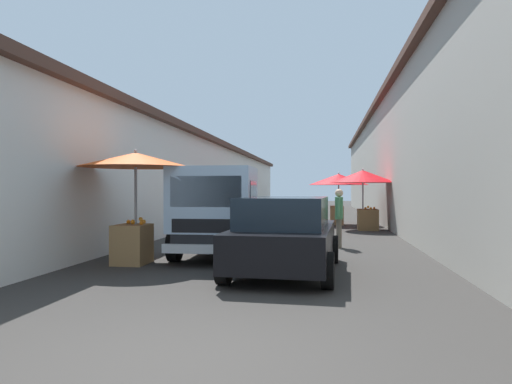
{
  "coord_description": "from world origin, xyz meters",
  "views": [
    {
      "loc": [
        -3.89,
        -1.37,
        1.61
      ],
      "look_at": [
        9.14,
        0.57,
        1.52
      ],
      "focal_mm": 32.33,
      "sensor_mm": 36.0,
      "label": 1
    }
  ],
  "objects_px": {
    "fruit_stall_far_left": "(338,183)",
    "fruit_stall_near_right": "(364,183)",
    "vendor_by_crates": "(339,214)",
    "plastic_stool": "(258,230)",
    "hatchback_car": "(285,234)",
    "fruit_stall_mid_lane": "(135,176)",
    "delivery_truck": "(220,213)"
  },
  "relations": [
    {
      "from": "fruit_stall_mid_lane",
      "to": "fruit_stall_far_left",
      "type": "relative_size",
      "value": 0.93
    },
    {
      "from": "fruit_stall_near_right",
      "to": "hatchback_car",
      "type": "xyz_separation_m",
      "value": [
        -9.73,
        2.26,
        -1.1
      ]
    },
    {
      "from": "fruit_stall_mid_lane",
      "to": "fruit_stall_near_right",
      "type": "relative_size",
      "value": 0.97
    },
    {
      "from": "delivery_truck",
      "to": "vendor_by_crates",
      "type": "xyz_separation_m",
      "value": [
        2.23,
        -2.8,
        -0.12
      ]
    },
    {
      "from": "plastic_stool",
      "to": "hatchback_car",
      "type": "bearing_deg",
      "value": -166.5
    },
    {
      "from": "hatchback_car",
      "to": "fruit_stall_near_right",
      "type": "bearing_deg",
      "value": -13.05
    },
    {
      "from": "fruit_stall_near_right",
      "to": "hatchback_car",
      "type": "height_order",
      "value": "fruit_stall_near_right"
    },
    {
      "from": "fruit_stall_far_left",
      "to": "vendor_by_crates",
      "type": "bearing_deg",
      "value": 178.45
    },
    {
      "from": "fruit_stall_mid_lane",
      "to": "plastic_stool",
      "type": "distance_m",
      "value": 5.46
    },
    {
      "from": "fruit_stall_mid_lane",
      "to": "vendor_by_crates",
      "type": "relative_size",
      "value": 1.54
    },
    {
      "from": "vendor_by_crates",
      "to": "fruit_stall_near_right",
      "type": "bearing_deg",
      "value": -10.97
    },
    {
      "from": "delivery_truck",
      "to": "vendor_by_crates",
      "type": "distance_m",
      "value": 3.59
    },
    {
      "from": "fruit_stall_near_right",
      "to": "hatchback_car",
      "type": "relative_size",
      "value": 0.64
    },
    {
      "from": "delivery_truck",
      "to": "fruit_stall_near_right",
      "type": "bearing_deg",
      "value": -26.05
    },
    {
      "from": "fruit_stall_far_left",
      "to": "plastic_stool",
      "type": "height_order",
      "value": "fruit_stall_far_left"
    },
    {
      "from": "fruit_stall_near_right",
      "to": "plastic_stool",
      "type": "xyz_separation_m",
      "value": [
        -4.23,
        3.58,
        -1.52
      ]
    },
    {
      "from": "fruit_stall_near_right",
      "to": "vendor_by_crates",
      "type": "height_order",
      "value": "fruit_stall_near_right"
    },
    {
      "from": "fruit_stall_far_left",
      "to": "plastic_stool",
      "type": "distance_m",
      "value": 7.31
    },
    {
      "from": "fruit_stall_near_right",
      "to": "delivery_truck",
      "type": "height_order",
      "value": "fruit_stall_near_right"
    },
    {
      "from": "vendor_by_crates",
      "to": "delivery_truck",
      "type": "bearing_deg",
      "value": 128.53
    },
    {
      "from": "fruit_stall_mid_lane",
      "to": "hatchback_car",
      "type": "distance_m",
      "value": 3.58
    },
    {
      "from": "hatchback_car",
      "to": "delivery_truck",
      "type": "bearing_deg",
      "value": 44.75
    },
    {
      "from": "delivery_truck",
      "to": "vendor_by_crates",
      "type": "height_order",
      "value": "delivery_truck"
    },
    {
      "from": "fruit_stall_far_left",
      "to": "fruit_stall_near_right",
      "type": "relative_size",
      "value": 1.04
    },
    {
      "from": "fruit_stall_far_left",
      "to": "vendor_by_crates",
      "type": "distance_m",
      "value": 8.27
    },
    {
      "from": "delivery_truck",
      "to": "vendor_by_crates",
      "type": "relative_size",
      "value": 3.09
    },
    {
      "from": "hatchback_car",
      "to": "vendor_by_crates",
      "type": "xyz_separation_m",
      "value": [
        3.92,
        -1.13,
        0.19
      ]
    },
    {
      "from": "fruit_stall_far_left",
      "to": "vendor_by_crates",
      "type": "height_order",
      "value": "fruit_stall_far_left"
    },
    {
      "from": "fruit_stall_far_left",
      "to": "vendor_by_crates",
      "type": "xyz_separation_m",
      "value": [
        -8.21,
        0.22,
        -0.94
      ]
    },
    {
      "from": "fruit_stall_mid_lane",
      "to": "delivery_truck",
      "type": "height_order",
      "value": "fruit_stall_mid_lane"
    },
    {
      "from": "fruit_stall_far_left",
      "to": "plastic_stool",
      "type": "relative_size",
      "value": 6.13
    },
    {
      "from": "fruit_stall_far_left",
      "to": "plastic_stool",
      "type": "bearing_deg",
      "value": 158.04
    }
  ]
}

